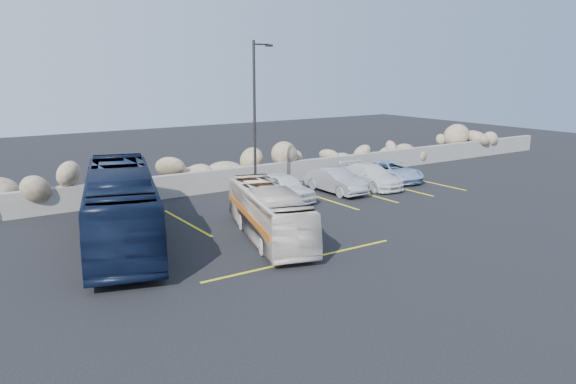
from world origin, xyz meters
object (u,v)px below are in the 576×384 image
lamppost (255,115)px  car_a (284,187)px  vintage_bus (269,213)px  car_c (371,176)px  car_d (392,171)px  car_b (336,181)px  tour_coach (121,206)px

lamppost → car_a: bearing=-54.0°
vintage_bus → car_c: (9.98, 5.08, -0.40)m
car_d → vintage_bus: bearing=-152.2°
car_a → car_c: car_a is taller
lamppost → car_c: (6.77, -1.35, -3.65)m
car_a → car_b: bearing=-3.3°
lamppost → car_a: size_ratio=1.98×
lamppost → car_d: 9.80m
vintage_bus → lamppost: bearing=79.9°
car_a → car_b: size_ratio=1.00×
lamppost → car_a: (0.91, -1.25, -3.61)m
car_b → vintage_bus: bearing=-146.3°
vintage_bus → car_a: vintage_bus is taller
car_b → car_c: size_ratio=0.91×
vintage_bus → car_c: size_ratio=1.68×
lamppost → vintage_bus: lamppost is taller
tour_coach → car_d: 17.63m
vintage_bus → car_d: size_ratio=1.77×
tour_coach → car_b: size_ratio=2.61×
tour_coach → car_b: bearing=27.4°
vintage_bus → car_a: 6.64m
tour_coach → car_d: (17.33, 3.13, -0.88)m
tour_coach → car_a: (9.19, 2.59, -0.78)m
car_d → car_a: bearing=-173.4°
car_c → tour_coach: bearing=-166.1°
car_b → car_c: car_b is taller
lamppost → car_b: lamppost is taller
lamppost → car_c: size_ratio=1.80×
car_b → tour_coach: bearing=-169.5°
car_d → lamppost: bearing=178.3°
car_c → car_d: car_c is taller
vintage_bus → car_d: vintage_bus is taller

